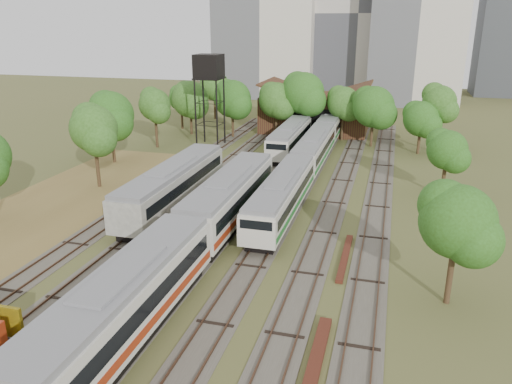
% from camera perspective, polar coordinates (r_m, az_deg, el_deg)
% --- Properties ---
extents(ground, '(240.00, 240.00, 0.00)m').
position_cam_1_polar(ground, '(27.48, -11.19, -17.58)').
color(ground, '#475123').
rests_on(ground, ground).
extents(tracks, '(24.60, 80.00, 0.19)m').
position_cam_1_polar(tracks, '(48.68, 1.09, -0.52)').
color(tracks, '#4C473D').
rests_on(tracks, ground).
extents(railcar_red_set, '(3.27, 34.58, 4.05)m').
position_cam_1_polar(railcar_red_set, '(34.37, -7.66, -5.42)').
color(railcar_red_set, black).
rests_on(railcar_red_set, ground).
extents(railcar_green_set, '(2.86, 52.08, 3.54)m').
position_cam_1_polar(railcar_green_set, '(59.75, 6.67, 4.85)').
color(railcar_green_set, black).
rests_on(railcar_green_set, ground).
extents(railcar_rear, '(2.86, 16.08, 3.54)m').
position_cam_1_polar(railcar_rear, '(65.40, 3.91, 6.14)').
color(railcar_rear, black).
rests_on(railcar_rear, ground).
extents(old_grey_coach, '(3.20, 18.00, 3.96)m').
position_cam_1_polar(old_grey_coach, '(45.82, -9.41, 0.77)').
color(old_grey_coach, black).
rests_on(old_grey_coach, ground).
extents(water_tower, '(3.54, 3.54, 12.22)m').
position_cam_1_polar(water_tower, '(68.36, -5.42, 13.82)').
color(water_tower, black).
rests_on(water_tower, ground).
extents(rail_pile_near, '(0.66, 9.93, 0.33)m').
position_cam_1_polar(rail_pile_near, '(25.41, 6.37, -20.28)').
color(rail_pile_near, '#522317').
rests_on(rail_pile_near, ground).
extents(rail_pile_far, '(0.48, 7.62, 0.25)m').
position_cam_1_polar(rail_pile_far, '(36.78, 10.12, -7.34)').
color(rail_pile_far, '#522317').
rests_on(rail_pile_far, ground).
extents(maintenance_shed, '(16.45, 11.55, 7.58)m').
position_cam_1_polar(maintenance_shed, '(79.48, 6.86, 9.08)').
color(maintenance_shed, '#3B1B15').
rests_on(maintenance_shed, ground).
extents(tree_band_left, '(8.57, 75.19, 8.60)m').
position_cam_1_polar(tree_band_left, '(58.98, -16.46, 7.87)').
color(tree_band_left, '#382616').
rests_on(tree_band_left, ground).
extents(tree_band_far, '(39.84, 9.15, 9.50)m').
position_cam_1_polar(tree_band_far, '(72.34, 4.33, 10.45)').
color(tree_band_far, '#382616').
rests_on(tree_band_far, ground).
extents(tree_band_right, '(5.93, 42.08, 7.49)m').
position_cam_1_polar(tree_band_right, '(50.15, 19.83, 4.62)').
color(tree_band_right, '#382616').
rests_on(tree_band_right, ground).
extents(tower_centre, '(20.00, 18.00, 36.00)m').
position_cam_1_polar(tower_centre, '(119.85, 11.97, 19.30)').
color(tower_centre, '#BEB5AC').
rests_on(tower_centre, ground).
extents(tower_far_right, '(12.00, 12.00, 28.00)m').
position_cam_1_polar(tower_far_right, '(131.63, 26.75, 15.96)').
color(tower_far_right, '#3D4045').
rests_on(tower_far_right, ground).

